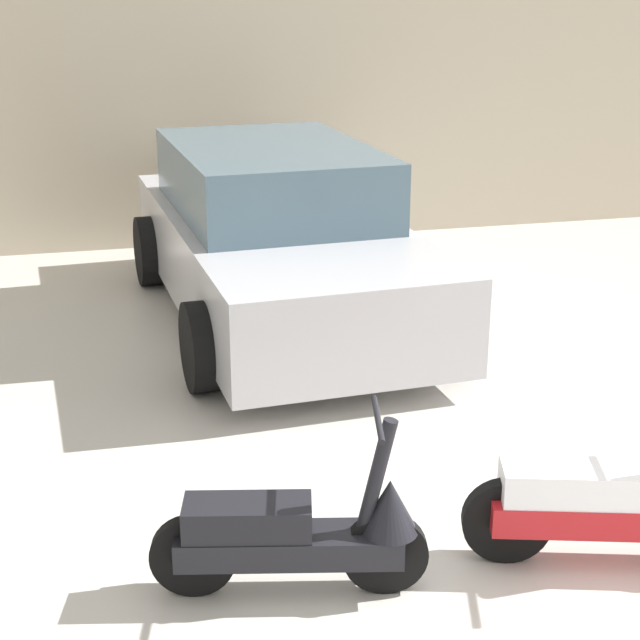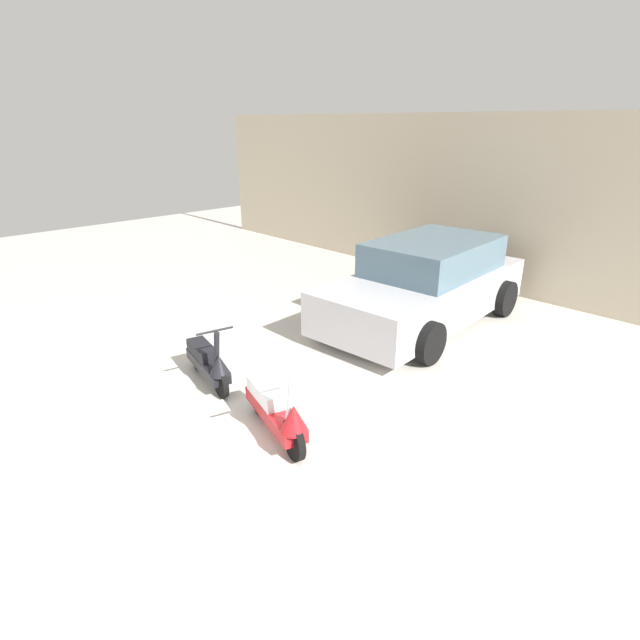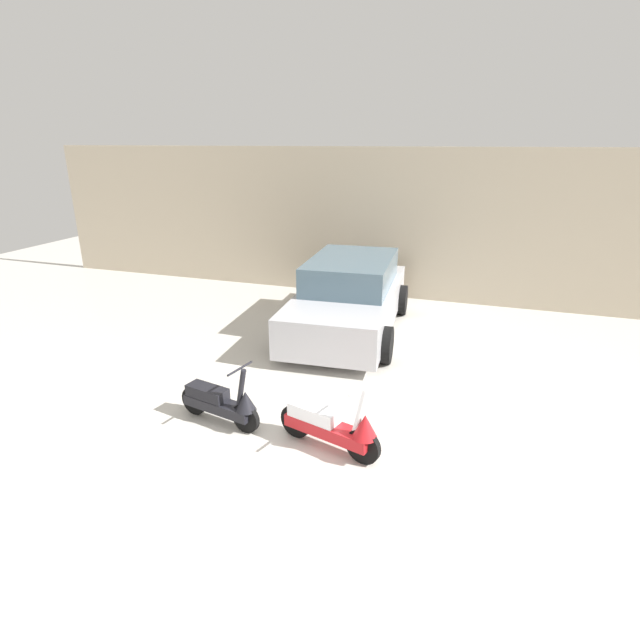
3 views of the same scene
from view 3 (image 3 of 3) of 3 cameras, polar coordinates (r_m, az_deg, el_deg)
The scene contains 5 objects.
ground_plane at distance 6.06m, azimuth -4.39°, elevation -18.19°, with size 28.00×28.00×0.00m, color beige.
wall_back at distance 12.39m, azimuth 9.36°, elevation 10.64°, with size 19.60×0.12×3.59m, color beige.
scooter_front_left at distance 7.08m, azimuth -11.14°, elevation -9.19°, with size 1.34×0.57×0.94m.
scooter_front_right at distance 6.38m, azimuth 1.44°, elevation -11.93°, with size 1.44×0.69×1.03m.
car_rear_left at distance 10.20m, azimuth 3.35°, elevation 2.63°, with size 2.34×4.49×1.49m.
Camera 3 is at (1.91, -4.37, 3.73)m, focal length 28.00 mm.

